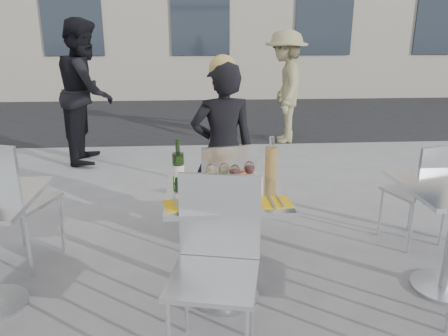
{
  "coord_description": "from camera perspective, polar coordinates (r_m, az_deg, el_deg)",
  "views": [
    {
      "loc": [
        -0.18,
        -2.49,
        1.69
      ],
      "look_at": [
        0.0,
        0.15,
        0.85
      ],
      "focal_mm": 35.0,
      "sensor_mm": 36.0,
      "label": 1
    }
  ],
  "objects": [
    {
      "name": "napkin_left",
      "position": [
        2.47,
        -5.72,
        -4.76
      ],
      "size": [
        0.22,
        0.22,
        0.01
      ],
      "rotation": [
        0.0,
        0.0,
        0.24
      ],
      "color": "yellow",
      "rests_on": "main_table"
    },
    {
      "name": "wineglass_red_b",
      "position": [
        2.74,
        3.32,
        -0.07
      ],
      "size": [
        0.07,
        0.07,
        0.16
      ],
      "color": "white",
      "rests_on": "main_table"
    },
    {
      "name": "side_chair_lfar",
      "position": [
        3.45,
        -26.4,
        -3.13
      ],
      "size": [
        0.57,
        0.58,
        0.97
      ],
      "rotation": [
        0.0,
        0.0,
        2.81
      ],
      "color": "silver",
      "rests_on": "ground"
    },
    {
      "name": "wineglass_white_b",
      "position": [
        2.7,
        -0.0,
        -0.31
      ],
      "size": [
        0.07,
        0.07,
        0.16
      ],
      "color": "white",
      "rests_on": "main_table"
    },
    {
      "name": "sugar_shaker",
      "position": [
        2.67,
        4.38,
        -1.88
      ],
      "size": [
        0.06,
        0.06,
        0.11
      ],
      "color": "white",
      "rests_on": "main_table"
    },
    {
      "name": "main_table",
      "position": [
        2.75,
        0.21,
        -7.13
      ],
      "size": [
        0.72,
        0.72,
        0.75
      ],
      "color": "#B7BABF",
      "rests_on": "ground"
    },
    {
      "name": "carafe",
      "position": [
        2.85,
        6.17,
        0.72
      ],
      "size": [
        0.08,
        0.08,
        0.29
      ],
      "color": "#E0B55F",
      "rests_on": "main_table"
    },
    {
      "name": "pizza_far",
      "position": [
        2.87,
        1.09,
        -1.19
      ],
      "size": [
        0.36,
        0.36,
        0.03
      ],
      "color": "white",
      "rests_on": "main_table"
    },
    {
      "name": "pedestrian_b",
      "position": [
        6.85,
        7.97,
        10.42
      ],
      "size": [
        0.75,
        1.16,
        1.71
      ],
      "primitive_type": "imported",
      "rotation": [
        0.0,
        0.0,
        4.6
      ],
      "color": "#8D855B",
      "rests_on": "ground"
    },
    {
      "name": "wine_bottle",
      "position": [
        2.78,
        -6.0,
        0.21
      ],
      "size": [
        0.07,
        0.08,
        0.29
      ],
      "color": "#2B511E",
      "rests_on": "main_table"
    },
    {
      "name": "wineglass_white_a",
      "position": [
        2.68,
        -1.71,
        -0.46
      ],
      "size": [
        0.07,
        0.07,
        0.16
      ],
      "color": "white",
      "rests_on": "main_table"
    },
    {
      "name": "salad_plate",
      "position": [
        2.69,
        0.7,
        -2.04
      ],
      "size": [
        0.22,
        0.22,
        0.09
      ],
      "color": "white",
      "rests_on": "main_table"
    },
    {
      "name": "wineglass_red_a",
      "position": [
        2.67,
        1.41,
        -0.55
      ],
      "size": [
        0.07,
        0.07,
        0.16
      ],
      "color": "white",
      "rests_on": "main_table"
    },
    {
      "name": "woman_diner",
      "position": [
        3.63,
        -0.16,
        2.28
      ],
      "size": [
        0.58,
        0.42,
        1.46
      ],
      "primitive_type": "imported",
      "rotation": [
        0.0,
        0.0,
        3.28
      ],
      "color": "black",
      "rests_on": "ground"
    },
    {
      "name": "pedestrian_a",
      "position": [
        6.03,
        -17.54,
        9.47
      ],
      "size": [
        0.75,
        0.93,
        1.84
      ],
      "primitive_type": "imported",
      "rotation": [
        0.0,
        0.0,
        1.63
      ],
      "color": "black",
      "rests_on": "ground"
    },
    {
      "name": "ground",
      "position": [
        3.02,
        0.2,
        -16.48
      ],
      "size": [
        80.0,
        80.0,
        0.0
      ],
      "primitive_type": "plane",
      "color": "slate"
    },
    {
      "name": "street_asphalt",
      "position": [
        9.15,
        -2.71,
        6.96
      ],
      "size": [
        24.0,
        5.0,
        0.0
      ],
      "primitive_type": "cube",
      "color": "black",
      "rests_on": "ground"
    },
    {
      "name": "chair_near",
      "position": [
        2.32,
        -1.02,
        -11.1
      ],
      "size": [
        0.53,
        0.54,
        0.97
      ],
      "rotation": [
        0.0,
        0.0,
        -0.21
      ],
      "color": "silver",
      "rests_on": "ground"
    },
    {
      "name": "pizza_near",
      "position": [
        2.51,
        0.24,
        -4.14
      ],
      "size": [
        0.34,
        0.34,
        0.02
      ],
      "color": "#DDA856",
      "rests_on": "main_table"
    },
    {
      "name": "napkin_right",
      "position": [
        2.51,
        6.71,
        -4.41
      ],
      "size": [
        0.19,
        0.2,
        0.01
      ],
      "rotation": [
        0.0,
        0.0,
        0.04
      ],
      "color": "yellow",
      "rests_on": "main_table"
    },
    {
      "name": "chair_far",
      "position": [
        3.31,
        0.23,
        -2.86
      ],
      "size": [
        0.48,
        0.49,
        0.9
      ],
      "rotation": [
        0.0,
        0.0,
        3.32
      ],
      "color": "silver",
      "rests_on": "ground"
    },
    {
      "name": "side_chair_rfar",
      "position": [
        3.79,
        24.73,
        -2.17
      ],
      "size": [
        0.5,
        0.51,
        0.87
      ],
      "rotation": [
        0.0,
        0.0,
        3.47
      ],
      "color": "silver",
      "rests_on": "ground"
    }
  ]
}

